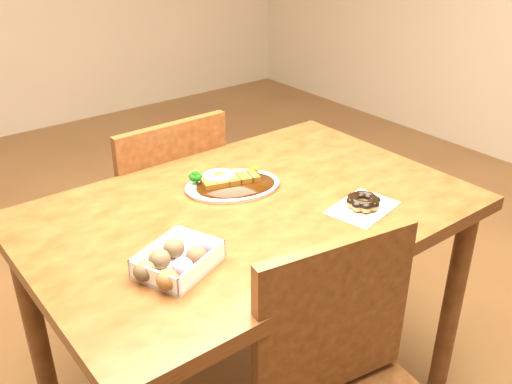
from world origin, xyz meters
TOP-DOWN VIEW (x-y plane):
  - table at (0.00, 0.00)m, footprint 1.20×0.80m
  - chair_far at (-0.00, 0.53)m, footprint 0.42×0.42m
  - katsu_curry_plate at (0.02, 0.12)m, footprint 0.32×0.28m
  - donut_box at (-0.31, -0.14)m, footprint 0.22×0.19m
  - pon_de_ring at (0.23, -0.20)m, footprint 0.21×0.17m

SIDE VIEW (x-z plane):
  - chair_far at x=0.00m, z-range 0.04..0.91m
  - table at x=0.00m, z-range 0.28..1.03m
  - katsu_curry_plate at x=0.02m, z-range 0.74..0.79m
  - pon_de_ring at x=0.23m, z-range 0.75..0.79m
  - donut_box at x=-0.31m, z-range 0.75..0.80m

